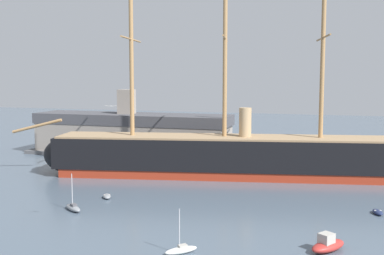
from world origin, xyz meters
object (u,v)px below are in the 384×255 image
Objects in this scene: tall_ship at (224,155)px; sailboat_distant_centre at (262,166)px; seagull_in_flight at (111,106)px; motorboat_mid_right at (328,245)px; dinghy_alongside_bow at (107,196)px; sailboat_mid_left at (73,208)px; dinghy_alongside_stern at (378,212)px; sailboat_near_centre at (181,250)px; dockside_warehouse_left at (132,134)px.

sailboat_distant_centre is (5.35, 8.74, -3.26)m from tall_ship.
motorboat_mid_right is at bearing 8.74° from seagull_in_flight.
dinghy_alongside_bow is at bearing -122.20° from tall_ship.
sailboat_mid_left is 0.75× the size of sailboat_distant_centre.
dinghy_alongside_stern is 37.29m from seagull_in_flight.
dinghy_alongside_stern is at bearing -34.90° from tall_ship.
sailboat_distant_centre is at bearing 126.72° from dinghy_alongside_stern.
sailboat_mid_left is 7.43m from dinghy_alongside_bow.
tall_ship is at bearing 97.13° from sailboat_near_centre.
dinghy_alongside_bow reaches higher than dinghy_alongside_stern.
dinghy_alongside_bow is (-31.79, 12.76, -0.39)m from motorboat_mid_right.
motorboat_mid_right is at bearing -9.34° from sailboat_mid_left.
motorboat_mid_right is 26.92m from seagull_in_flight.
sailboat_distant_centre is at bearing -14.33° from dockside_warehouse_left.
dinghy_alongside_stern is 2.27× the size of seagull_in_flight.
motorboat_mid_right is (14.21, 5.15, 0.29)m from sailboat_near_centre.
seagull_in_flight is at bearing -67.71° from dockside_warehouse_left.
dockside_warehouse_left reaches higher than dinghy_alongside_stern.
dinghy_alongside_stern is 60.75m from dockside_warehouse_left.
tall_ship is at bearing -121.45° from sailboat_distant_centre.
tall_ship is 38.28m from motorboat_mid_right.
dinghy_alongside_stern is at bearing 14.97° from sailboat_mid_left.
tall_ship is 38.68m from sailboat_near_centre.
dinghy_alongside_bow is (-17.58, 17.91, -0.09)m from sailboat_near_centre.
sailboat_mid_left is (-18.83, 10.58, 0.03)m from sailboat_near_centre.
dockside_warehouse_left is at bearing 108.94° from dinghy_alongside_bow.
tall_ship is 15.47× the size of sailboat_near_centre.
dinghy_alongside_stern is at bearing -34.01° from dockside_warehouse_left.
tall_ship is at bearing 119.86° from motorboat_mid_right.
dockside_warehouse_left is (-30.82, 7.87, 4.13)m from sailboat_distant_centre.
sailboat_near_centre is 1.71× the size of dinghy_alongside_bow.
sailboat_distant_centre is 5.73× the size of seagull_in_flight.
sailboat_distant_centre is at bearing 58.55° from tall_ship.
seagull_in_flight is (-22.67, -3.48, 14.09)m from motorboat_mid_right.
motorboat_mid_right is 0.74× the size of sailboat_distant_centre.
tall_ship is 38.35m from seagull_in_flight.
dinghy_alongside_stern is 32.46m from sailboat_distant_centre.
sailboat_near_centre is 4.01× the size of seagull_in_flight.
dockside_warehouse_left is 58.36m from seagull_in_flight.
dockside_warehouse_left is at bearing 112.29° from seagull_in_flight.
sailboat_mid_left is at bearing 150.65° from sailboat_near_centre.
dockside_warehouse_left is at bearing 131.82° from motorboat_mid_right.
dinghy_alongside_stern is at bearing 4.65° from dinghy_alongside_bow.
sailboat_mid_left reaches higher than dinghy_alongside_bow.
seagull_in_flight reaches higher than dinghy_alongside_bow.
sailboat_mid_left is at bearing -118.05° from sailboat_distant_centre.
dockside_warehouse_left reaches higher than dinghy_alongside_bow.
tall_ship is 62.10× the size of seagull_in_flight.
sailboat_near_centre is 0.95× the size of motorboat_mid_right.
dinghy_alongside_stern is 0.05× the size of dockside_warehouse_left.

